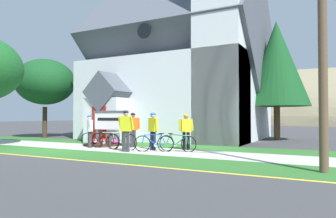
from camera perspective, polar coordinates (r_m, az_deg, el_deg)
name	(u,v)px	position (r m, az deg, el deg)	size (l,w,h in m)	color
ground	(108,143)	(18.11, -10.85, -6.17)	(140.00, 140.00, 0.00)	#3D3D3F
sidewalk_slab	(104,148)	(15.41, -11.63, -7.00)	(32.00, 2.47, 0.01)	#B7B5AD
grass_verge	(67,153)	(13.67, -18.02, -7.70)	(32.00, 2.28, 0.01)	#2D6628
church_lawn	(133,144)	(17.35, -6.51, -6.39)	(24.00, 2.38, 0.01)	#2D6628
curb_paint_stripe	(41,157)	(12.81, -22.21, -8.11)	(28.00, 0.16, 0.01)	yellow
church_building	(181,67)	(22.08, 2.32, 7.74)	(11.71, 10.95, 14.72)	silver
church_sign	(110,122)	(17.18, -10.55, -2.28)	(2.11, 0.24, 1.84)	#474C56
flower_bed	(103,144)	(16.77, -11.79, -6.27)	(1.97, 1.97, 0.34)	#382319
bicycle_yellow	(97,139)	(16.26, -12.88, -5.41)	(1.62, 0.64, 0.78)	black
bicycle_red	(105,140)	(15.19, -11.40, -5.66)	(1.79, 0.19, 0.80)	black
bicycle_black	(154,143)	(13.53, -2.58, -6.26)	(1.62, 0.67, 0.83)	black
bicycle_silver	(177,143)	(13.66, 1.70, -6.23)	(1.77, 0.09, 0.81)	black
bicycle_blue	(121,141)	(14.56, -8.55, -5.85)	(1.76, 0.09, 0.85)	black
cyclist_in_white_jersey	(90,129)	(15.63, -14.13, -3.54)	(0.49, 0.60, 1.60)	#2D2D33
cyclist_in_yellow_jersey	(153,128)	(14.11, -2.76, -3.50)	(0.59, 0.44, 1.70)	#191E38
cyclist_in_green_jersey	(133,127)	(15.44, -6.44, -3.28)	(0.52, 0.57, 1.71)	#2D2D33
cyclist_in_orange_jersey	(186,129)	(14.30, 3.33, -3.66)	(0.56, 0.48, 1.64)	black
cyclist_in_red_jersey	(126,127)	(13.57, -7.71, -3.29)	(0.69, 0.33, 1.79)	#2D2D33
utility_pole	(318,9)	(9.99, 25.76, 16.23)	(3.12, 0.28, 8.17)	brown
roadside_conifer	(276,64)	(21.49, 19.24, 7.84)	(4.14, 4.14, 7.71)	#4C3823
yard_deciduous_tree	(45,82)	(24.13, -21.57, 4.60)	(4.18, 4.18, 5.63)	#3D2D1E
distant_hill	(303,123)	(72.89, 23.42, -2.41)	(103.47, 44.34, 22.54)	#847A5B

